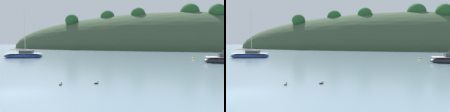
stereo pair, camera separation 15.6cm
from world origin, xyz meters
TOP-DOWN VIEW (x-y plane):
  - ground_plane at (0.00, 0.00)m, footprint 400.00×400.00m
  - far_shoreline_hill at (-0.03, 84.70)m, footprint 150.00×36.00m
  - sailboat_navy_dinghy at (-21.45, 26.35)m, footprint 8.27×5.41m
  - mooring_buoy_outer at (11.64, 34.42)m, footprint 0.44×0.44m
  - duck_lone_right at (1.48, 3.50)m, footprint 0.18×0.42m
  - duck_straggler at (3.88, 4.81)m, footprint 0.37×0.36m

SIDE VIEW (x-z plane):
  - ground_plane at x=0.00m, z-range 0.00..0.00m
  - duck_lone_right at x=1.48m, z-range -0.07..0.17m
  - duck_straggler at x=3.88m, z-range -0.07..0.17m
  - far_shoreline_hill at x=-0.03m, z-range -16.76..16.94m
  - mooring_buoy_outer at x=11.64m, z-range -0.15..0.39m
  - sailboat_navy_dinghy at x=-21.45m, z-range -4.56..5.49m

